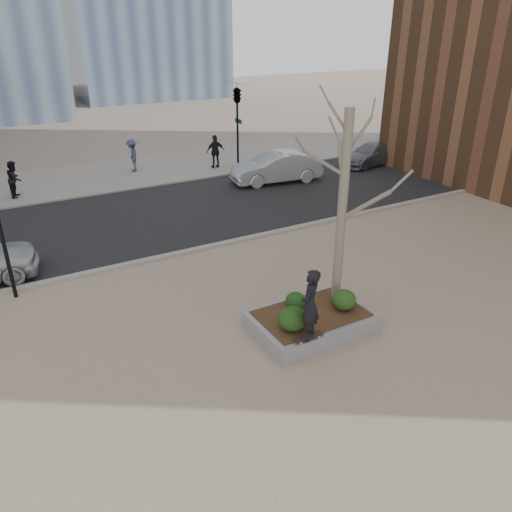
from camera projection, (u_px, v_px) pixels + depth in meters
ground at (278, 340)px, 12.55m from camera, size 120.00×120.00×0.00m
street at (150, 217)px, 20.43m from camera, size 60.00×8.00×0.02m
far_sidewalk at (106, 176)px, 25.95m from camera, size 60.00×6.00×0.02m
planter at (311, 322)px, 12.90m from camera, size 3.00×2.00×0.45m
planter_mulch at (311, 313)px, 12.79m from camera, size 2.70×1.70×0.04m
sycamore_tree at (344, 180)px, 12.06m from camera, size 2.80×2.80×6.60m
shrub_left at (293, 319)px, 11.98m from camera, size 0.70×0.70×0.59m
shrub_middle at (295, 301)px, 12.88m from camera, size 0.54×0.54×0.46m
shrub_right at (344, 300)px, 12.86m from camera, size 0.63×0.63×0.53m
skateboard at (308, 338)px, 11.78m from camera, size 0.78×0.21×0.08m
skateboarder at (310, 305)px, 11.39m from camera, size 0.76×0.72×1.75m
car_silver at (276, 167)px, 24.59m from camera, size 4.66×2.23×1.47m
car_third at (372, 154)px, 27.68m from camera, size 4.23×2.05×1.19m
pedestrian_a at (15, 179)px, 22.47m from camera, size 0.84×0.95×1.64m
pedestrian_b at (132, 156)px, 26.30m from camera, size 0.85×1.20×1.69m
pedestrian_c at (216, 152)px, 26.97m from camera, size 1.06×0.51×1.76m
traffic_light_far at (238, 128)px, 25.99m from camera, size 0.60×2.48×4.50m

